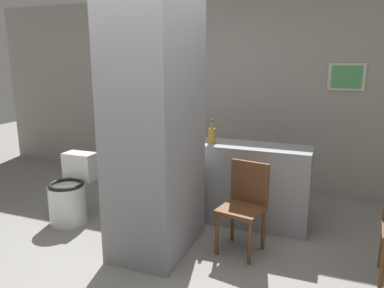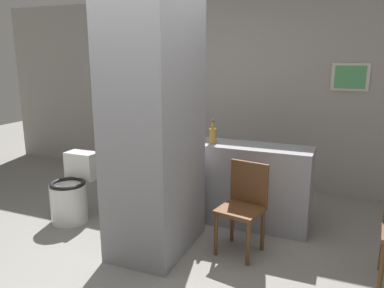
# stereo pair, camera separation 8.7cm
# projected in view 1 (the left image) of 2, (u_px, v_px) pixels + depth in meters

# --- Properties ---
(ground_plane) EXTENTS (14.00, 14.00, 0.00)m
(ground_plane) POSITION_uv_depth(u_px,v_px,m) (144.00, 273.00, 3.18)
(ground_plane) COLOR gray
(wall_back) EXTENTS (8.00, 0.09, 2.60)m
(wall_back) POSITION_uv_depth(u_px,v_px,m) (230.00, 92.00, 5.27)
(wall_back) COLOR gray
(wall_back) RESTS_ON ground_plane
(pillar_center) EXTENTS (0.66, 0.93, 2.60)m
(pillar_center) POSITION_uv_depth(u_px,v_px,m) (155.00, 114.00, 3.34)
(pillar_center) COLOR gray
(pillar_center) RESTS_ON ground_plane
(counter_shelf) EXTENTS (1.47, 0.44, 0.88)m
(counter_shelf) POSITION_uv_depth(u_px,v_px,m) (240.00, 184.00, 4.09)
(counter_shelf) COLOR gray
(counter_shelf) RESTS_ON ground_plane
(toilet) EXTENTS (0.40, 0.56, 0.73)m
(toilet) POSITION_uv_depth(u_px,v_px,m) (71.00, 194.00, 4.15)
(toilet) COLOR silver
(toilet) RESTS_ON ground_plane
(chair_near_pillar) EXTENTS (0.44, 0.44, 0.84)m
(chair_near_pillar) POSITION_uv_depth(u_px,v_px,m) (244.00, 203.00, 3.49)
(chair_near_pillar) COLOR brown
(chair_near_pillar) RESTS_ON ground_plane
(bicycle) EXTENTS (1.54, 0.42, 0.67)m
(bicycle) POSITION_uv_depth(u_px,v_px,m) (163.00, 178.00, 4.62)
(bicycle) COLOR black
(bicycle) RESTS_ON ground_plane
(bottle_tall) EXTENTS (0.08, 0.08, 0.26)m
(bottle_tall) POSITION_uv_depth(u_px,v_px,m) (212.00, 135.00, 4.01)
(bottle_tall) COLOR olive
(bottle_tall) RESTS_ON counter_shelf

